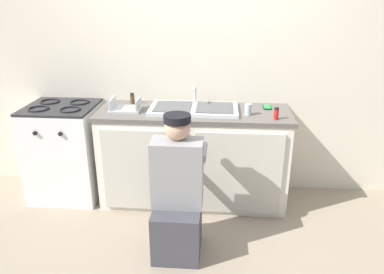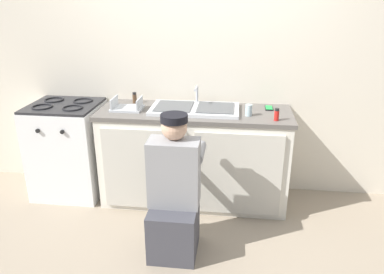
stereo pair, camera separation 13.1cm
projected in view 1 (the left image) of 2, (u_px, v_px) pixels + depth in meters
The scene contains 12 objects.
ground_plane at pixel (191, 214), 3.46m from camera, with size 12.00×12.00×0.00m, color gray.
back_wall at pixel (196, 66), 3.61m from camera, with size 6.00×0.10×2.50m, color beige.
counter_cabinet at pixel (194, 158), 3.57m from camera, with size 1.72×0.62×0.87m.
countertop at pixel (194, 113), 3.42m from camera, with size 1.76×0.62×0.04m, color #5B5651.
sink_double_basin at pixel (194, 108), 3.40m from camera, with size 0.80×0.44×0.19m.
stove_range at pixel (66, 151), 3.66m from camera, with size 0.65×0.62×0.94m.
plumber_person at pixel (177, 198), 2.84m from camera, with size 0.42×0.61×1.10m.
cell_phone at pixel (267, 107), 3.49m from camera, with size 0.07×0.14×0.01m.
spice_bottle_red at pixel (276, 114), 3.16m from camera, with size 0.04×0.04×0.10m.
spice_bottle_pepper at pixel (132, 98), 3.60m from camera, with size 0.04×0.04×0.10m.
water_glass at pixel (248, 109), 3.27m from camera, with size 0.06×0.06×0.10m.
dish_rack_tray at pixel (126, 108), 3.41m from camera, with size 0.28×0.22×0.11m.
Camera 1 is at (0.24, -2.95, 1.92)m, focal length 35.00 mm.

